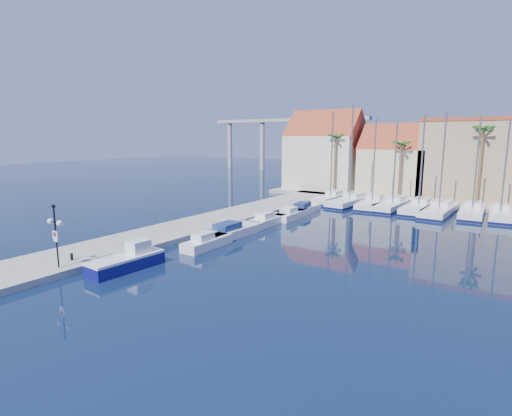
# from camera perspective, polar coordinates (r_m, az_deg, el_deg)

# --- Properties ---
(ground) EXTENTS (260.00, 260.00, 0.00)m
(ground) POSITION_cam_1_polar(r_m,az_deg,el_deg) (27.24, -13.30, -10.29)
(ground) COLOR black
(ground) RESTS_ON ground
(quay_west) EXTENTS (6.00, 77.00, 0.50)m
(quay_west) POSITION_cam_1_polar(r_m,az_deg,el_deg) (42.48, -8.17, -2.39)
(quay_west) COLOR gray
(quay_west) RESTS_ON ground
(shore_north) EXTENTS (54.00, 16.00, 0.50)m
(shore_north) POSITION_cam_1_polar(r_m,az_deg,el_deg) (66.34, 25.98, 1.18)
(shore_north) COLOR gray
(shore_north) RESTS_ON ground
(lamp_post) EXTENTS (1.49, 0.42, 4.40)m
(lamp_post) POSITION_cam_1_polar(r_m,az_deg,el_deg) (30.27, -26.77, -2.39)
(lamp_post) COLOR black
(lamp_post) RESTS_ON quay_west
(bollard) EXTENTS (0.20, 0.20, 0.50)m
(bollard) POSITION_cam_1_polar(r_m,az_deg,el_deg) (32.27, -24.83, -6.34)
(bollard) COLOR black
(bollard) RESTS_ON quay_west
(fishing_boat) EXTENTS (2.12, 5.62, 1.94)m
(fishing_boat) POSITION_cam_1_polar(r_m,az_deg,el_deg) (30.26, -17.82, -7.15)
(fishing_boat) COLOR navy
(fishing_boat) RESTS_ON ground
(motorboat_west_0) EXTENTS (1.74, 5.16, 1.40)m
(motorboat_west_0) POSITION_cam_1_polar(r_m,az_deg,el_deg) (34.48, -7.09, -4.86)
(motorboat_west_0) COLOR white
(motorboat_west_0) RESTS_ON ground
(motorboat_west_1) EXTENTS (2.42, 7.29, 1.40)m
(motorboat_west_1) POSITION_cam_1_polar(r_m,az_deg,el_deg) (38.29, -3.52, -3.29)
(motorboat_west_1) COLOR white
(motorboat_west_1) RESTS_ON ground
(motorboat_west_2) EXTENTS (1.86, 5.78, 1.40)m
(motorboat_west_2) POSITION_cam_1_polar(r_m,az_deg,el_deg) (43.24, 1.65, -1.71)
(motorboat_west_2) COLOR white
(motorboat_west_2) RESTS_ON ground
(motorboat_west_3) EXTENTS (2.07, 5.94, 1.40)m
(motorboat_west_3) POSITION_cam_1_polar(r_m,az_deg,el_deg) (46.62, 5.00, -0.88)
(motorboat_west_3) COLOR white
(motorboat_west_3) RESTS_ON ground
(motorboat_west_4) EXTENTS (2.47, 6.36, 1.40)m
(motorboat_west_4) POSITION_cam_1_polar(r_m,az_deg,el_deg) (50.30, 6.90, -0.11)
(motorboat_west_4) COLOR white
(motorboat_west_4) RESTS_ON ground
(sailboat_0) EXTENTS (2.51, 9.08, 12.89)m
(sailboat_0) POSITION_cam_1_polar(r_m,az_deg,el_deg) (59.34, 10.79, 1.44)
(sailboat_0) COLOR white
(sailboat_0) RESTS_ON ground
(sailboat_1) EXTENTS (3.69, 10.96, 13.86)m
(sailboat_1) POSITION_cam_1_polar(r_m,az_deg,el_deg) (57.43, 13.46, 1.04)
(sailboat_1) COLOR white
(sailboat_1) RESTS_ON ground
(sailboat_2) EXTENTS (3.39, 10.04, 11.77)m
(sailboat_2) POSITION_cam_1_polar(r_m,az_deg,el_deg) (56.30, 16.37, 0.72)
(sailboat_2) COLOR white
(sailboat_2) RESTS_ON ground
(sailboat_3) EXTENTS (3.27, 10.41, 11.28)m
(sailboat_3) POSITION_cam_1_polar(r_m,az_deg,el_deg) (55.92, 19.11, 0.49)
(sailboat_3) COLOR white
(sailboat_3) RESTS_ON ground
(sailboat_4) EXTENTS (2.91, 10.36, 12.11)m
(sailboat_4) POSITION_cam_1_polar(r_m,az_deg,el_deg) (55.02, 22.34, 0.15)
(sailboat_4) COLOR white
(sailboat_4) RESTS_ON ground
(sailboat_5) EXTENTS (3.27, 11.00, 12.32)m
(sailboat_5) POSITION_cam_1_polar(r_m,az_deg,el_deg) (53.97, 24.79, -0.21)
(sailboat_5) COLOR white
(sailboat_5) RESTS_ON ground
(sailboat_6) EXTENTS (2.95, 9.64, 11.74)m
(sailboat_6) POSITION_cam_1_polar(r_m,az_deg,el_deg) (54.49, 28.51, -0.41)
(sailboat_6) COLOR white
(sailboat_6) RESTS_ON ground
(sailboat_7) EXTENTS (2.81, 8.76, 11.13)m
(sailboat_7) POSITION_cam_1_polar(r_m,az_deg,el_deg) (54.34, 31.50, -0.69)
(sailboat_7) COLOR white
(sailboat_7) RESTS_ON ground
(building_0) EXTENTS (12.30, 9.00, 13.50)m
(building_0) POSITION_cam_1_polar(r_m,az_deg,el_deg) (70.41, 9.86, 7.65)
(building_0) COLOR beige
(building_0) RESTS_ON shore_north
(building_1) EXTENTS (10.30, 8.00, 11.00)m
(building_1) POSITION_cam_1_polar(r_m,az_deg,el_deg) (66.43, 19.34, 6.03)
(building_1) COLOR beige
(building_1) RESTS_ON shore_north
(building_2) EXTENTS (14.20, 10.20, 11.50)m
(building_2) POSITION_cam_1_polar(r_m,az_deg,el_deg) (65.43, 29.00, 6.13)
(building_2) COLOR #9A825F
(building_2) RESTS_ON shore_north
(palm_0) EXTENTS (2.60, 2.60, 10.15)m
(palm_0) POSITION_cam_1_polar(r_m,az_deg,el_deg) (64.17, 11.35, 9.66)
(palm_0) COLOR brown
(palm_0) RESTS_ON shore_north
(palm_1) EXTENTS (2.60, 2.60, 9.15)m
(palm_1) POSITION_cam_1_polar(r_m,az_deg,el_deg) (60.98, 20.09, 8.35)
(palm_1) COLOR brown
(palm_1) RESTS_ON shore_north
(palm_2) EXTENTS (2.60, 2.60, 11.15)m
(palm_2) POSITION_cam_1_polar(r_m,az_deg,el_deg) (59.30, 29.72, 9.43)
(palm_2) COLOR brown
(palm_2) RESTS_ON shore_north
(viaduct) EXTENTS (48.00, 2.20, 14.45)m
(viaduct) POSITION_cam_1_polar(r_m,az_deg,el_deg) (114.87, 3.83, 10.53)
(viaduct) COLOR #9E9E99
(viaduct) RESTS_ON ground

